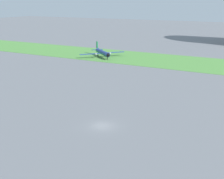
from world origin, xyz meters
TOP-DOWN VIEW (x-y plane):
  - ground_plane at (0.00, 0.00)m, footprint 600.00×600.00m
  - grass_taxiway_strip at (0.00, 65.87)m, footprint 360.00×28.00m
  - airplane_taxiing_turboprop at (-34.78, 60.27)m, footprint 13.87×15.48m

SIDE VIEW (x-z plane):
  - ground_plane at x=0.00m, z-range 0.00..0.00m
  - grass_taxiway_strip at x=0.00m, z-range 0.00..0.08m
  - airplane_taxiing_turboprop at x=-34.78m, z-range -0.77..4.99m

